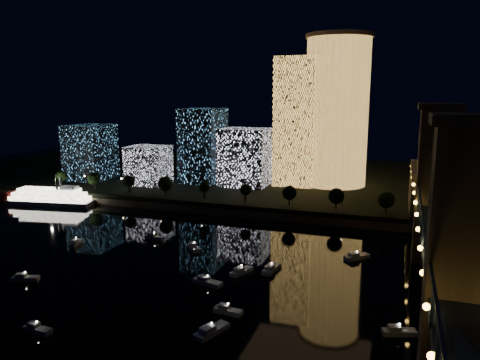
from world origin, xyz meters
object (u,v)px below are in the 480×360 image
(tower_cylindrical, at_px, (337,111))
(tower_rectangular, at_px, (297,122))
(truss_bridge, at_px, (445,261))
(riverboat, at_px, (46,197))

(tower_cylindrical, xyz_separation_m, tower_rectangular, (-19.53, -6.08, -5.67))
(tower_cylindrical, relative_size, tower_rectangular, 1.17)
(tower_cylindrical, distance_m, tower_rectangular, 21.23)
(tower_cylindrical, distance_m, truss_bridge, 146.73)
(riverboat, bearing_deg, tower_rectangular, 30.68)
(tower_rectangular, xyz_separation_m, truss_bridge, (62.61, -131.50, -21.66))
(truss_bridge, distance_m, riverboat, 183.78)
(tower_rectangular, height_order, riverboat, tower_rectangular)
(tower_rectangular, bearing_deg, truss_bridge, -64.54)
(tower_cylindrical, bearing_deg, riverboat, -151.18)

